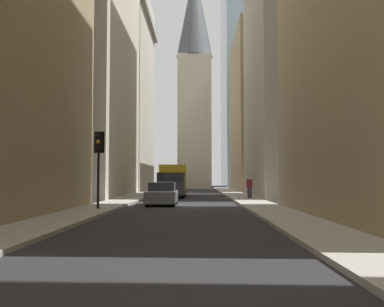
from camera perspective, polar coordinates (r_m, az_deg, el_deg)
name	(u,v)px	position (r m, az deg, el deg)	size (l,w,h in m)	color
ground_plane	(184,205)	(26.87, -1.02, -6.85)	(135.00, 135.00, 0.00)	#262628
sidewalk_right	(112,204)	(27.37, -10.54, -6.58)	(90.00, 2.20, 0.14)	#A8A399
sidewalk_left	(257,204)	(27.10, 8.60, -6.63)	(90.00, 2.20, 0.14)	#A8A399
building_left_midfar	(308,17)	(41.32, 15.05, 16.97)	(13.75, 10.50, 31.75)	#A8A091
building_left_far	(272,114)	(57.68, 10.55, 5.17)	(17.68, 10.00, 20.11)	#9E8966
building_right_far	(109,92)	(57.43, -10.83, 7.94)	(16.53, 10.50, 25.50)	#B7B2A5
building_right_midfar	(73,34)	(42.38, -15.45, 14.92)	(17.24, 10.50, 29.60)	beige
glass_tower_distant	(261,30)	(84.52, 9.07, 15.72)	(19.36, 14.00, 58.15)	#8CA8B7
church_spire	(195,71)	(69.77, 0.34, 10.87)	(5.71, 5.71, 35.69)	beige
delivery_truck	(173,180)	(38.55, -2.56, -3.57)	(6.46, 2.25, 2.84)	yellow
hatchback_grey	(162,194)	(27.22, -3.96, -5.39)	(4.30, 1.78, 1.42)	slate
traffic_light_foreground	(99,152)	(22.62, -12.22, 0.25)	(0.43, 0.52, 3.95)	black
pedestrian	(249,186)	(33.56, 7.59, -4.27)	(0.26, 0.44, 1.71)	#33333D
discarded_bottle	(239,198)	(31.42, 6.24, -5.85)	(0.07, 0.07, 0.27)	#236033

